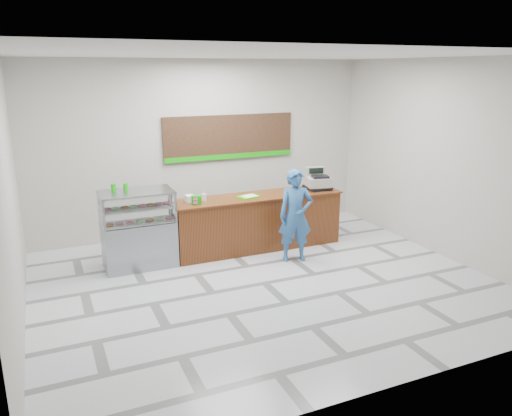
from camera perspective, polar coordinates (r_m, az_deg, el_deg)
name	(u,v)px	position (r m, az deg, el deg)	size (l,w,h in m)	color
floor	(265,283)	(8.05, 1.03, -8.58)	(7.00, 7.00, 0.00)	silver
back_wall	(204,148)	(10.27, -5.99, 6.84)	(7.00, 7.00, 0.00)	#B6B1A7
ceiling	(266,54)	(7.35, 1.17, 17.16)	(7.00, 7.00, 0.00)	silver
sales_counter	(257,222)	(9.41, 0.14, -1.60)	(3.26, 0.76, 1.03)	brown
display_case	(138,228)	(8.74, -13.30, -2.29)	(1.22, 0.72, 1.33)	gray
menu_board	(230,138)	(10.38, -3.03, 8.02)	(2.80, 0.06, 0.90)	black
cash_register	(317,181)	(9.82, 7.03, 3.06)	(0.53, 0.55, 0.42)	black
card_terminal	(311,188)	(9.79, 6.29, 2.25)	(0.09, 0.17, 0.04)	black
serving_tray	(248,197)	(9.15, -0.88, 1.32)	(0.43, 0.36, 0.02)	#2FCC00
napkin_box	(190,199)	(8.88, -7.59, 1.07)	(0.14, 0.14, 0.12)	white
straw_cup	(204,197)	(8.94, -5.96, 1.23)	(0.08, 0.08, 0.12)	silver
promo_box	(196,200)	(8.73, -6.84, 0.93)	(0.17, 0.11, 0.15)	#10A70B
donut_decal	(294,192)	(9.58, 4.34, 1.87)	(0.17, 0.17, 0.00)	#E26085
green_cup_left	(113,188)	(8.65, -15.98, 2.27)	(0.08, 0.08, 0.13)	#10A70B
green_cup_right	(126,187)	(8.64, -14.68, 2.34)	(0.08, 0.08, 0.12)	#10A70B
customer	(296,216)	(8.76, 4.54, -0.88)	(0.60, 0.39, 1.64)	#2B5B92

